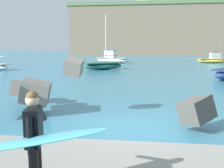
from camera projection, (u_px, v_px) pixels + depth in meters
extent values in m
plane|color=teal|center=(129.00, 127.00, 8.22)|extent=(400.00, 400.00, 0.00)
cube|color=slate|center=(74.00, 67.00, 9.38)|extent=(0.79, 0.75, 0.88)
cube|color=#4C4944|center=(196.00, 110.00, 7.79)|extent=(1.36, 1.21, 1.05)
cube|color=#4C4944|center=(41.00, 90.00, 11.44)|extent=(0.86, 0.78, 0.63)
cube|color=#4C4944|center=(22.00, 89.00, 11.64)|extent=(0.91, 1.05, 0.99)
cube|color=slate|center=(36.00, 92.00, 9.65)|extent=(1.43, 1.28, 1.09)
cube|color=gray|center=(38.00, 91.00, 10.62)|extent=(0.69, 0.63, 0.77)
cylinder|color=black|center=(37.00, 168.00, 4.03)|extent=(0.15, 0.15, 0.90)
cube|color=black|center=(34.00, 127.00, 3.80)|extent=(0.29, 0.42, 0.60)
sphere|color=#DBB28E|center=(32.00, 100.00, 3.74)|extent=(0.21, 0.21, 0.21)
sphere|color=brown|center=(32.00, 97.00, 3.73)|extent=(0.19, 0.19, 0.19)
cylinder|color=black|center=(41.00, 113.00, 4.16)|extent=(0.20, 0.53, 0.41)
cylinder|color=black|center=(30.00, 135.00, 3.56)|extent=(0.09, 0.09, 0.56)
ellipsoid|color=#4CB2CC|center=(36.00, 141.00, 3.51)|extent=(2.12, 0.78, 0.37)
ellipsoid|color=#1E6656|center=(103.00, 66.00, 30.14)|extent=(5.37, 4.55, 0.82)
cube|color=#164C41|center=(103.00, 63.00, 30.08)|extent=(4.94, 4.18, 0.10)
cylinder|color=silver|center=(106.00, 39.00, 29.82)|extent=(0.12, 0.12, 5.82)
cylinder|color=silver|center=(106.00, 55.00, 30.12)|extent=(2.61, 1.83, 0.08)
ellipsoid|color=white|center=(112.00, 60.00, 43.66)|extent=(6.48, 3.98, 0.88)
cube|color=#ACACAC|center=(112.00, 58.00, 43.60)|extent=(5.96, 3.66, 0.10)
cube|color=silver|center=(110.00, 54.00, 43.71)|extent=(2.15, 1.75, 1.26)
cube|color=#334C5B|center=(110.00, 50.00, 43.60)|extent=(1.93, 1.57, 0.12)
ellipsoid|color=#EAC64C|center=(212.00, 61.00, 42.93)|extent=(5.48, 2.53, 0.76)
cube|color=#AF9539|center=(213.00, 59.00, 42.88)|extent=(5.04, 2.33, 0.10)
cube|color=#B7B2A8|center=(215.00, 56.00, 42.80)|extent=(1.71, 1.32, 1.06)
cube|color=#334C5B|center=(215.00, 52.00, 42.71)|extent=(1.54, 1.19, 0.12)
cube|color=#756651|center=(199.00, 33.00, 95.22)|extent=(94.87, 31.21, 17.01)
cube|color=#567547|center=(200.00, 9.00, 93.88)|extent=(96.77, 31.83, 1.20)
cube|color=#B2ADA3|center=(142.00, 0.00, 91.35)|extent=(4.89, 5.52, 4.53)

